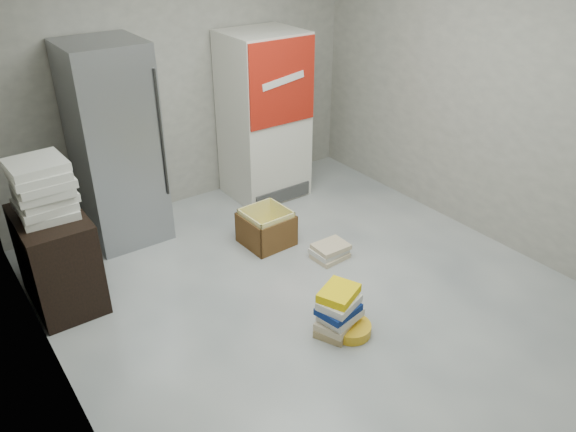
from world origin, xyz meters
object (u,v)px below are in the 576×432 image
(coke_cooler, at_px, (264,117))
(phonebook_stack_main, at_px, (338,311))
(wood_shelf, at_px, (58,259))
(steel_fridge, at_px, (115,146))
(cardboard_box, at_px, (266,230))

(coke_cooler, distance_m, phonebook_stack_main, 2.62)
(coke_cooler, relative_size, wood_shelf, 2.25)
(steel_fridge, relative_size, cardboard_box, 4.17)
(wood_shelf, bearing_deg, steel_fridge, 41.31)
(phonebook_stack_main, bearing_deg, coke_cooler, 51.77)
(coke_cooler, distance_m, wood_shelf, 2.63)
(wood_shelf, height_order, cardboard_box, wood_shelf)
(wood_shelf, xyz_separation_m, phonebook_stack_main, (1.59, -1.63, -0.21))
(steel_fridge, bearing_deg, coke_cooler, -0.18)
(phonebook_stack_main, bearing_deg, steel_fridge, 90.34)
(steel_fridge, xyz_separation_m, cardboard_box, (1.04, -0.95, -0.80))
(coke_cooler, relative_size, phonebook_stack_main, 4.41)
(wood_shelf, bearing_deg, cardboard_box, -6.72)
(cardboard_box, bearing_deg, wood_shelf, 170.81)
(phonebook_stack_main, height_order, cardboard_box, phonebook_stack_main)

